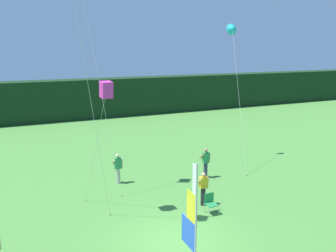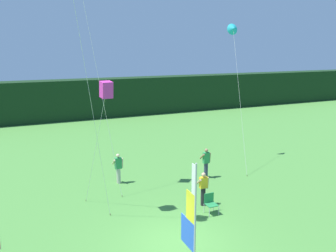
% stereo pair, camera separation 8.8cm
% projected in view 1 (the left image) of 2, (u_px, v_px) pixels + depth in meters
% --- Properties ---
extents(ground_plane, '(120.00, 120.00, 0.00)m').
position_uv_depth(ground_plane, '(176.00, 242.00, 13.48)').
color(ground_plane, '#478438').
extents(distant_treeline, '(80.00, 2.40, 4.01)m').
position_uv_depth(distant_treeline, '(69.00, 100.00, 35.79)').
color(distant_treeline, black).
rests_on(distant_treeline, ground).
extents(banner_flag, '(0.06, 1.03, 3.79)m').
position_uv_depth(banner_flag, '(192.00, 218.00, 11.50)').
color(banner_flag, '#B7B7BC').
rests_on(banner_flag, ground).
extents(person_near_banner, '(0.55, 0.48, 1.61)m').
position_uv_depth(person_near_banner, '(203.00, 188.00, 16.42)').
color(person_near_banner, black).
rests_on(person_near_banner, ground).
extents(person_mid_field, '(0.55, 0.48, 1.66)m').
position_uv_depth(person_mid_field, '(118.00, 168.00, 19.07)').
color(person_mid_field, '#B7B2A3').
rests_on(person_mid_field, ground).
extents(person_far_left, '(0.55, 0.48, 1.72)m').
position_uv_depth(person_far_left, '(206.00, 162.00, 19.89)').
color(person_far_left, '#2D334C').
rests_on(person_far_left, ground).
extents(folding_chair, '(0.51, 0.51, 0.89)m').
position_uv_depth(folding_chair, '(210.00, 202.00, 15.73)').
color(folding_chair, '#BCBCC1').
rests_on(folding_chair, ground).
extents(kite_cyan_delta_0, '(1.40, 3.77, 8.73)m').
position_uv_depth(kite_cyan_delta_0, '(232.00, 30.00, 22.02)').
color(kite_cyan_delta_0, brown).
rests_on(kite_cyan_delta_0, ground).
extents(kite_magenta_box_3, '(1.07, 1.95, 5.89)m').
position_uv_depth(kite_magenta_box_3, '(106.00, 90.00, 14.65)').
color(kite_magenta_box_3, brown).
rests_on(kite_magenta_box_3, ground).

